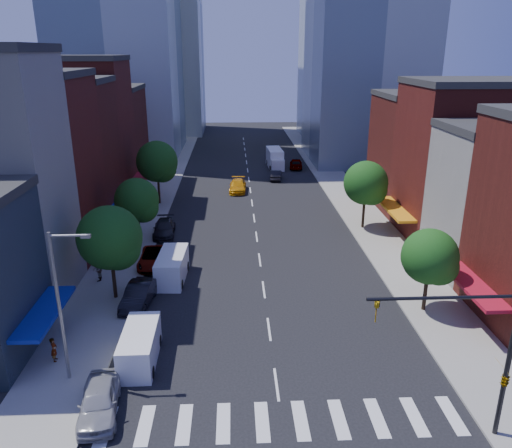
# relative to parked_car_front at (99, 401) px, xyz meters

# --- Properties ---
(ground) EXTENTS (220.00, 220.00, 0.00)m
(ground) POSITION_rel_parked_car_front_xyz_m (9.50, 2.00, -0.82)
(ground) COLOR black
(ground) RESTS_ON ground
(sidewalk_left) EXTENTS (5.00, 120.00, 0.15)m
(sidewalk_left) POSITION_rel_parked_car_front_xyz_m (-3.00, 42.00, -0.74)
(sidewalk_left) COLOR gray
(sidewalk_left) RESTS_ON ground
(sidewalk_right) EXTENTS (5.00, 120.00, 0.15)m
(sidewalk_right) POSITION_rel_parked_car_front_xyz_m (22.00, 42.00, -0.74)
(sidewalk_right) COLOR gray
(sidewalk_right) RESTS_ON ground
(crosswalk) EXTENTS (19.00, 3.00, 0.01)m
(crosswalk) POSITION_rel_parked_car_front_xyz_m (9.50, -1.00, -0.81)
(crosswalk) COLOR silver
(crosswalk) RESTS_ON ground
(bldg_left_2) EXTENTS (12.00, 9.00, 16.00)m
(bldg_left_2) POSITION_rel_parked_car_front_xyz_m (-11.50, 22.50, 7.18)
(bldg_left_2) COLOR #571814
(bldg_left_2) RESTS_ON ground
(bldg_left_3) EXTENTS (12.00, 8.00, 15.00)m
(bldg_left_3) POSITION_rel_parked_car_front_xyz_m (-11.50, 31.00, 6.68)
(bldg_left_3) COLOR #4D1813
(bldg_left_3) RESTS_ON ground
(bldg_left_4) EXTENTS (12.00, 9.00, 17.00)m
(bldg_left_4) POSITION_rel_parked_car_front_xyz_m (-11.50, 39.50, 7.68)
(bldg_left_4) COLOR #571814
(bldg_left_4) RESTS_ON ground
(bldg_left_5) EXTENTS (12.00, 10.00, 13.00)m
(bldg_left_5) POSITION_rel_parked_car_front_xyz_m (-11.50, 49.00, 5.68)
(bldg_left_5) COLOR #4D1813
(bldg_left_5) RESTS_ON ground
(bldg_right_1) EXTENTS (12.00, 8.00, 12.00)m
(bldg_right_1) POSITION_rel_parked_car_front_xyz_m (30.50, 17.00, 5.18)
(bldg_right_1) COLOR #B9B6AB
(bldg_right_1) RESTS_ON ground
(bldg_right_2) EXTENTS (12.00, 10.00, 15.00)m
(bldg_right_2) POSITION_rel_parked_car_front_xyz_m (30.50, 26.00, 6.68)
(bldg_right_2) COLOR #571814
(bldg_right_2) RESTS_ON ground
(bldg_right_3) EXTENTS (12.00, 10.00, 13.00)m
(bldg_right_3) POSITION_rel_parked_car_front_xyz_m (30.50, 36.00, 5.68)
(bldg_right_3) COLOR #4D1813
(bldg_right_3) RESTS_ON ground
(tower_far_w) EXTENTS (18.00, 18.00, 56.00)m
(tower_far_w) POSITION_rel_parked_car_front_xyz_m (-8.50, 97.00, 27.18)
(tower_far_w) COLOR #9EA5AD
(tower_far_w) RESTS_ON ground
(traffic_signal) EXTENTS (7.24, 2.24, 8.00)m
(traffic_signal) POSITION_rel_parked_car_front_xyz_m (19.44, -2.50, 3.34)
(traffic_signal) COLOR black
(traffic_signal) RESTS_ON sidewalk_right
(streetlight) EXTENTS (2.25, 0.25, 9.00)m
(streetlight) POSITION_rel_parked_car_front_xyz_m (-2.31, 3.00, 4.46)
(streetlight) COLOR slate
(streetlight) RESTS_ON sidewalk_left
(tree_left_near) EXTENTS (4.80, 4.80, 7.30)m
(tree_left_near) POSITION_rel_parked_car_front_xyz_m (-1.85, 12.92, 4.05)
(tree_left_near) COLOR black
(tree_left_near) RESTS_ON sidewalk_left
(tree_left_mid) EXTENTS (4.20, 4.20, 6.65)m
(tree_left_mid) POSITION_rel_parked_car_front_xyz_m (-1.85, 23.92, 3.71)
(tree_left_mid) COLOR black
(tree_left_mid) RESTS_ON sidewalk_left
(tree_left_far) EXTENTS (5.00, 5.00, 7.75)m
(tree_left_far) POSITION_rel_parked_car_front_xyz_m (-1.85, 37.92, 4.38)
(tree_left_far) COLOR black
(tree_left_far) RESTS_ON sidewalk_left
(tree_right_near) EXTENTS (4.00, 4.00, 6.20)m
(tree_right_near) POSITION_rel_parked_car_front_xyz_m (21.15, 9.92, 3.37)
(tree_right_near) COLOR black
(tree_right_near) RESTS_ON sidewalk_right
(tree_right_far) EXTENTS (4.60, 4.60, 7.20)m
(tree_right_far) POSITION_rel_parked_car_front_xyz_m (21.15, 27.92, 4.04)
(tree_right_far) COLOR black
(tree_right_far) RESTS_ON sidewalk_right
(parked_car_front) EXTENTS (2.55, 5.02, 1.64)m
(parked_car_front) POSITION_rel_parked_car_front_xyz_m (0.00, 0.00, 0.00)
(parked_car_front) COLOR #9F9FA3
(parked_car_front) RESTS_ON ground
(parked_car_second) EXTENTS (2.30, 5.14, 1.64)m
(parked_car_second) POSITION_rel_parked_car_front_xyz_m (0.00, 11.94, -0.00)
(parked_car_second) COLOR black
(parked_car_second) RESTS_ON ground
(parked_car_third) EXTENTS (2.47, 5.21, 1.43)m
(parked_car_third) POSITION_rel_parked_car_front_xyz_m (0.00, 19.19, -0.10)
(parked_car_third) COLOR #999999
(parked_car_third) RESTS_ON ground
(parked_car_rear) EXTENTS (2.36, 5.28, 1.50)m
(parked_car_rear) POSITION_rel_parked_car_front_xyz_m (0.00, 26.89, -0.07)
(parked_car_rear) COLOR black
(parked_car_rear) RESTS_ON ground
(cargo_van_near) EXTENTS (2.07, 4.97, 2.11)m
(cargo_van_near) POSITION_rel_parked_car_front_xyz_m (1.34, 4.52, 0.22)
(cargo_van_near) COLOR white
(cargo_van_near) RESTS_ON ground
(cargo_van_far) EXTENTS (2.38, 5.40, 2.26)m
(cargo_van_far) POSITION_rel_parked_car_front_xyz_m (1.99, 16.17, 0.30)
(cargo_van_far) COLOR white
(cargo_van_far) RESTS_ON ground
(taxi) EXTENTS (2.46, 5.45, 1.55)m
(taxi) POSITION_rel_parked_car_front_xyz_m (7.78, 43.51, -0.04)
(taxi) COLOR orange
(taxi) RESTS_ON ground
(traffic_car_oncoming) EXTENTS (2.05, 4.45, 1.41)m
(traffic_car_oncoming) POSITION_rel_parked_car_front_xyz_m (13.54, 49.80, -0.11)
(traffic_car_oncoming) COLOR black
(traffic_car_oncoming) RESTS_ON ground
(traffic_car_far) EXTENTS (2.51, 5.05, 1.65)m
(traffic_car_far) POSITION_rel_parked_car_front_xyz_m (17.36, 56.98, 0.01)
(traffic_car_far) COLOR #999999
(traffic_car_far) RESTS_ON ground
(box_truck) EXTENTS (2.57, 7.39, 2.93)m
(box_truck) POSITION_rel_parked_car_front_xyz_m (14.05, 58.05, 0.57)
(box_truck) COLOR white
(box_truck) RESTS_ON ground
(pedestrian_near) EXTENTS (0.46, 0.62, 1.56)m
(pedestrian_near) POSITION_rel_parked_car_front_xyz_m (-3.87, 4.75, 0.11)
(pedestrian_near) COLOR #999999
(pedestrian_near) RESTS_ON sidewalk_left
(pedestrian_far) EXTENTS (0.84, 1.02, 1.93)m
(pedestrian_far) POSITION_rel_parked_car_front_xyz_m (-4.08, 16.02, 0.29)
(pedestrian_far) COLOR #999999
(pedestrian_far) RESTS_ON sidewalk_left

